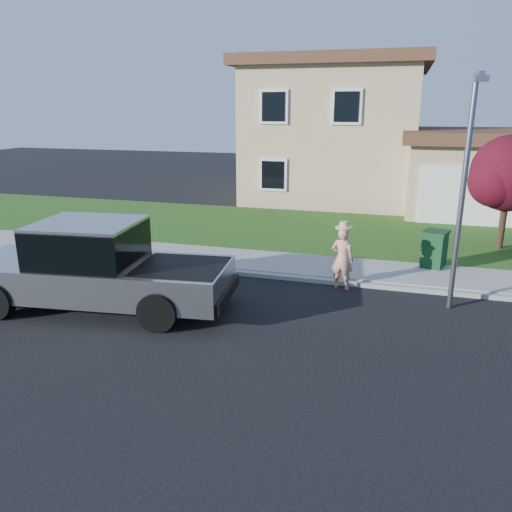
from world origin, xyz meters
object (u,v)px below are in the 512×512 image
Objects in this scene: woman at (342,257)px; ornamental_tree at (510,177)px; street_lamp at (464,182)px; pickup_truck at (96,268)px; trash_bin at (434,249)px.

woman is 0.49× the size of ornamental_tree.
woman is 3.48m from street_lamp.
pickup_truck is 1.23× the size of street_lamp.
ornamental_tree reaches higher than trash_bin.
ornamental_tree is (10.04, 7.91, 1.49)m from pickup_truck.
ornamental_tree is at bearing 31.89° from pickup_truck.
pickup_truck reaches higher than woman.
street_lamp reaches higher than ornamental_tree.
ornamental_tree is at bearing -119.65° from woman.
street_lamp reaches higher than trash_bin.
trash_bin is (2.38, 2.19, -0.17)m from woman.
pickup_truck is 1.77× the size of ornamental_tree.
woman is 7.02m from ornamental_tree.
ornamental_tree is 4.03m from trash_bin.
woman is 1.71× the size of trash_bin.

